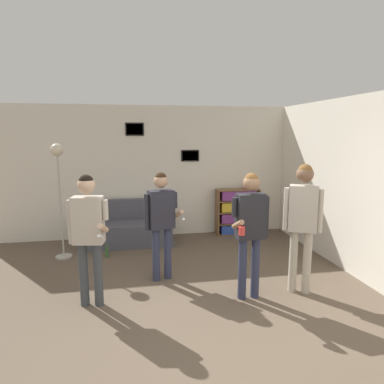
{
  "coord_description": "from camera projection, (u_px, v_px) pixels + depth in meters",
  "views": [
    {
      "loc": [
        -0.78,
        -2.88,
        2.14
      ],
      "look_at": [
        0.12,
        2.09,
        1.28
      ],
      "focal_mm": 32.0,
      "sensor_mm": 36.0,
      "label": 1
    }
  ],
  "objects": [
    {
      "name": "ground_plane",
      "position": [
        218.0,
        359.0,
        3.3
      ],
      "size": [
        20.0,
        20.0,
        0.0
      ],
      "primitive_type": "plane",
      "color": "brown"
    },
    {
      "name": "wall_back",
      "position": [
        168.0,
        172.0,
        7.14
      ],
      "size": [
        7.42,
        0.08,
        2.7
      ],
      "color": "silver",
      "rests_on": "ground_plane"
    },
    {
      "name": "wall_right",
      "position": [
        339.0,
        183.0,
        5.54
      ],
      "size": [
        0.06,
        6.57,
        2.7
      ],
      "color": "silver",
      "rests_on": "ground_plane"
    },
    {
      "name": "couch",
      "position": [
        129.0,
        229.0,
        6.76
      ],
      "size": [
        1.72,
        0.8,
        0.82
      ],
      "color": "#4C4C56",
      "rests_on": "ground_plane"
    },
    {
      "name": "bookshelf",
      "position": [
        237.0,
        212.0,
        7.33
      ],
      "size": [
        0.92,
        0.3,
        0.98
      ],
      "color": "brown",
      "rests_on": "ground_plane"
    },
    {
      "name": "floor_lamp",
      "position": [
        59.0,
        176.0,
        5.74
      ],
      "size": [
        0.28,
        0.28,
        1.98
      ],
      "color": "#ADA89E",
      "rests_on": "ground_plane"
    },
    {
      "name": "person_player_foreground_left",
      "position": [
        88.0,
        227.0,
        4.15
      ],
      "size": [
        0.49,
        0.51,
        1.66
      ],
      "color": "#3D4247",
      "rests_on": "ground_plane"
    },
    {
      "name": "person_player_foreground_center",
      "position": [
        161.0,
        215.0,
        4.93
      ],
      "size": [
        0.55,
        0.41,
        1.6
      ],
      "color": "#2D334C",
      "rests_on": "ground_plane"
    },
    {
      "name": "person_watcher_holding_cup",
      "position": [
        250.0,
        223.0,
        4.35
      ],
      "size": [
        0.5,
        0.42,
        1.66
      ],
      "color": "#2D334C",
      "rests_on": "ground_plane"
    },
    {
      "name": "person_spectator_near_bookshelf",
      "position": [
        303.0,
        214.0,
        4.51
      ],
      "size": [
        0.45,
        0.34,
        1.76
      ],
      "color": "#B7AD99",
      "rests_on": "ground_plane"
    },
    {
      "name": "bottle_on_floor",
      "position": [
        107.0,
        252.0,
        6.0
      ],
      "size": [
        0.06,
        0.06,
        0.24
      ],
      "color": "#3D6638",
      "rests_on": "ground_plane"
    },
    {
      "name": "drinking_cup",
      "position": [
        246.0,
        186.0,
        7.27
      ],
      "size": [
        0.09,
        0.09,
        0.11
      ],
      "color": "red",
      "rests_on": "bookshelf"
    }
  ]
}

